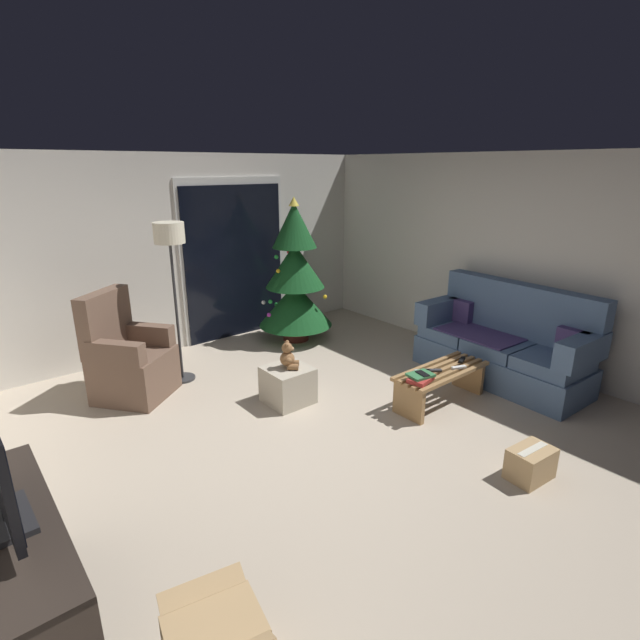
% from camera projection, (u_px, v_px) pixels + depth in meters
% --- Properties ---
extents(ground_plane, '(7.00, 7.00, 0.00)m').
position_uv_depth(ground_plane, '(335.00, 435.00, 4.38)').
color(ground_plane, '#B2A38E').
extents(wall_back, '(5.72, 0.12, 2.50)m').
position_uv_depth(wall_back, '(181.00, 254.00, 6.25)').
color(wall_back, silver).
rests_on(wall_back, ground).
extents(wall_right, '(0.12, 6.00, 2.50)m').
position_uv_depth(wall_right, '(517.00, 262.00, 5.73)').
color(wall_right, silver).
rests_on(wall_right, ground).
extents(patio_door_frame, '(1.60, 0.02, 2.20)m').
position_uv_depth(patio_door_frame, '(234.00, 259.00, 6.69)').
color(patio_door_frame, silver).
rests_on(patio_door_frame, ground).
extents(patio_door_glass, '(1.50, 0.02, 2.10)m').
position_uv_depth(patio_door_glass, '(235.00, 263.00, 6.69)').
color(patio_door_glass, black).
rests_on(patio_door_glass, ground).
extents(couch, '(0.86, 1.97, 1.08)m').
position_uv_depth(couch, '(504.00, 345.00, 5.47)').
color(couch, slate).
rests_on(couch, ground).
extents(coffee_table, '(1.10, 0.40, 0.38)m').
position_uv_depth(coffee_table, '(441.00, 380.00, 4.91)').
color(coffee_table, '#9E7547').
rests_on(coffee_table, ground).
extents(remote_graphite, '(0.15, 0.13, 0.02)m').
position_uv_depth(remote_graphite, '(434.00, 371.00, 4.82)').
color(remote_graphite, '#333338').
rests_on(remote_graphite, coffee_table).
extents(remote_black, '(0.16, 0.10, 0.02)m').
position_uv_depth(remote_black, '(462.00, 360.00, 5.08)').
color(remote_black, black).
rests_on(remote_black, coffee_table).
extents(remote_silver, '(0.16, 0.12, 0.02)m').
position_uv_depth(remote_silver, '(422.00, 371.00, 4.81)').
color(remote_silver, '#ADADB2').
rests_on(remote_silver, coffee_table).
extents(remote_white, '(0.16, 0.10, 0.02)m').
position_uv_depth(remote_white, '(459.00, 367.00, 4.89)').
color(remote_white, silver).
rests_on(remote_white, coffee_table).
extents(book_stack, '(0.29, 0.24, 0.06)m').
position_uv_depth(book_stack, '(420.00, 378.00, 4.60)').
color(book_stack, '#A32D28').
rests_on(book_stack, coffee_table).
extents(cell_phone, '(0.10, 0.16, 0.01)m').
position_uv_depth(cell_phone, '(423.00, 374.00, 4.61)').
color(cell_phone, black).
rests_on(cell_phone, book_stack).
extents(christmas_tree, '(1.01, 1.01, 1.96)m').
position_uv_depth(christmas_tree, '(295.00, 279.00, 6.54)').
color(christmas_tree, '#4C1E19').
rests_on(christmas_tree, ground).
extents(armchair, '(0.96, 0.96, 1.13)m').
position_uv_depth(armchair, '(129.00, 360.00, 5.03)').
color(armchair, brown).
rests_on(armchair, ground).
extents(floor_lamp, '(0.32, 0.32, 1.78)m').
position_uv_depth(floor_lamp, '(170.00, 249.00, 5.08)').
color(floor_lamp, '#2D2D30').
rests_on(floor_lamp, ground).
extents(media_shelf, '(0.40, 1.40, 0.74)m').
position_uv_depth(media_shelf, '(19.00, 597.00, 2.33)').
color(media_shelf, black).
rests_on(media_shelf, ground).
extents(ottoman, '(0.44, 0.44, 0.38)m').
position_uv_depth(ottoman, '(288.00, 385.00, 4.96)').
color(ottoman, '#B2A893').
rests_on(ottoman, ground).
extents(teddy_bear_chestnut, '(0.22, 0.21, 0.29)m').
position_uv_depth(teddy_bear_chestnut, '(288.00, 357.00, 4.86)').
color(teddy_bear_chestnut, brown).
rests_on(teddy_bear_chestnut, ottoman).
extents(cardboard_box_taped_mid_floor, '(0.37, 0.28, 0.26)m').
position_uv_depth(cardboard_box_taped_mid_floor, '(531.00, 463.00, 3.76)').
color(cardboard_box_taped_mid_floor, tan).
rests_on(cardboard_box_taped_mid_floor, ground).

